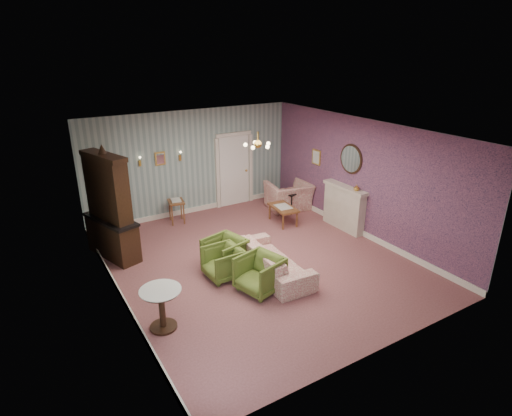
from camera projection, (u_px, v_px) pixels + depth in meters
floor at (258, 261)px, 9.41m from camera, size 7.00×7.00×0.00m
ceiling at (258, 132)px, 8.36m from camera, size 7.00×7.00×0.00m
wall_back at (192, 163)px, 11.67m from camera, size 6.00×0.00×6.00m
wall_front at (384, 272)px, 6.10m from camera, size 6.00×0.00×6.00m
wall_left at (113, 231)px, 7.44m from camera, size 0.00×7.00×7.00m
wall_right at (362, 178)px, 10.33m from camera, size 0.00×7.00×7.00m
wall_right_floral at (362, 178)px, 10.33m from camera, size 0.00×7.00×7.00m
door at (234, 169)px, 12.40m from camera, size 1.12×0.12×2.16m
olive_chair_a at (260, 272)px, 8.16m from camera, size 0.90×0.93×0.80m
olive_chair_b at (223, 261)px, 8.65m from camera, size 0.68×0.72×0.73m
olive_chair_c at (225, 252)px, 8.96m from camera, size 0.88×0.91×0.78m
sofa_chintz at (273, 255)px, 8.77m from camera, size 0.76×2.18×0.84m
wingback_chair at (289, 192)px, 12.23m from camera, size 1.32×0.97×1.05m
dresser at (108, 204)px, 9.21m from camera, size 0.95×1.60×2.53m
fireplace at (344, 207)px, 10.90m from camera, size 0.30×1.40×1.16m
mantel_vase at (357, 188)px, 10.33m from camera, size 0.15×0.15×0.15m
oval_mirror at (351, 159)px, 10.49m from camera, size 0.04×0.76×0.84m
framed_print at (316, 157)px, 11.66m from camera, size 0.04×0.34×0.42m
coffee_table at (283, 215)px, 11.34m from camera, size 0.61×0.97×0.47m
side_table_black at (290, 202)px, 12.04m from camera, size 0.52×0.52×0.61m
pedestal_table at (162, 309)px, 7.07m from camera, size 0.70×0.70×0.76m
nesting_table at (177, 211)px, 11.36m from camera, size 0.49×0.58×0.67m
gilt_mirror_back at (160, 159)px, 11.12m from camera, size 0.28×0.06×0.36m
sconce_left at (140, 162)px, 10.84m from camera, size 0.16×0.12×0.30m
sconce_right at (180, 156)px, 11.37m from camera, size 0.16×0.12×0.30m
chandelier at (258, 145)px, 8.46m from camera, size 0.56×0.56×0.36m
burgundy_cushion at (291, 195)px, 12.10m from camera, size 0.41×0.28×0.39m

